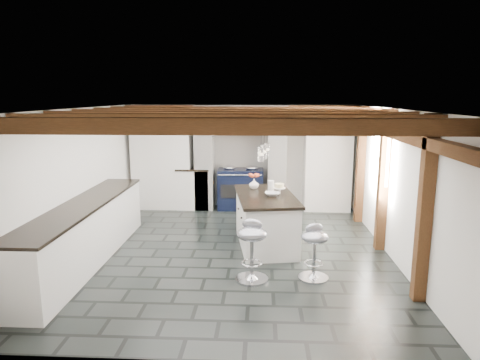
{
  "coord_description": "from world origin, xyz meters",
  "views": [
    {
      "loc": [
        0.46,
        -6.65,
        2.5
      ],
      "look_at": [
        0.1,
        0.4,
        1.1
      ],
      "focal_mm": 32.0,
      "sensor_mm": 36.0,
      "label": 1
    }
  ],
  "objects_px": {
    "range_cooker": "(241,188)",
    "bar_stool_near": "(314,246)",
    "kitchen_island": "(265,219)",
    "bar_stool_far": "(252,243)"
  },
  "relations": [
    {
      "from": "range_cooker",
      "to": "bar_stool_near",
      "type": "relative_size",
      "value": 1.29
    },
    {
      "from": "range_cooker",
      "to": "kitchen_island",
      "type": "relative_size",
      "value": 0.53
    },
    {
      "from": "range_cooker",
      "to": "bar_stool_near",
      "type": "distance_m",
      "value": 3.91
    },
    {
      "from": "kitchen_island",
      "to": "bar_stool_far",
      "type": "height_order",
      "value": "kitchen_island"
    },
    {
      "from": "bar_stool_near",
      "to": "range_cooker",
      "type": "bearing_deg",
      "value": 86.6
    },
    {
      "from": "range_cooker",
      "to": "bar_stool_far",
      "type": "height_order",
      "value": "range_cooker"
    },
    {
      "from": "range_cooker",
      "to": "kitchen_island",
      "type": "distance_m",
      "value": 2.42
    },
    {
      "from": "range_cooker",
      "to": "bar_stool_far",
      "type": "xyz_separation_m",
      "value": [
        0.34,
        -3.81,
        0.06
      ]
    },
    {
      "from": "kitchen_island",
      "to": "bar_stool_near",
      "type": "height_order",
      "value": "kitchen_island"
    },
    {
      "from": "kitchen_island",
      "to": "bar_stool_near",
      "type": "relative_size",
      "value": 2.43
    }
  ]
}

